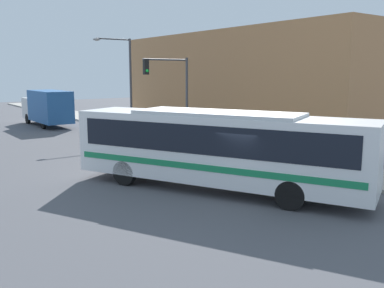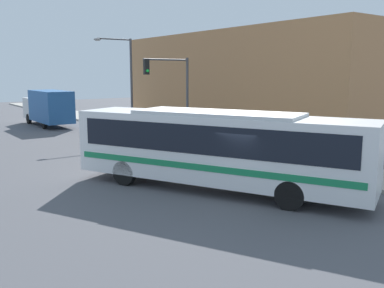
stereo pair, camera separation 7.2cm
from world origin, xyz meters
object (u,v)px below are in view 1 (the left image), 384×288
Objects in this scene: traffic_light_pole at (172,85)px; pedestrian_near_corner at (251,138)px; street_lamp at (125,75)px; city_bus at (217,145)px; fire_hydrant at (263,151)px; delivery_truck at (47,107)px; parking_meter at (201,132)px.

traffic_light_pole is 6.36m from pedestrian_near_corner.
street_lamp is at bearing 84.35° from traffic_light_pole.
fire_hydrant is (5.43, 2.77, -1.27)m from city_bus.
delivery_truck is 22.33m from fire_hydrant.
street_lamp is 13.62m from pedestrian_near_corner.
pedestrian_near_corner is (0.70, -3.72, -0.00)m from parking_meter.
traffic_light_pole is (-0.96, 7.02, 3.30)m from fire_hydrant.
street_lamp is (0.76, 7.72, 0.57)m from traffic_light_pole.
delivery_truck is 9.70× the size of fire_hydrant.
delivery_truck is 4.68× the size of pedestrian_near_corner.
pedestrian_near_corner reaches higher than parking_meter.
pedestrian_near_corner is (6.13, 4.36, -0.84)m from city_bus.
traffic_light_pole reaches higher than fire_hydrant.
parking_meter reaches higher than fire_hydrant.
fire_hydrant is 15.24m from street_lamp.
pedestrian_near_corner is (0.89, -13.15, -3.43)m from street_lamp.
city_bus is 9.77m from parking_meter.
street_lamp reaches higher than delivery_truck.
traffic_light_pole reaches higher than pedestrian_near_corner.
delivery_truck is at bearing 61.43° from city_bus.
city_bus is 7.20× the size of pedestrian_near_corner.
parking_meter is at bearing 30.52° from city_bus.
traffic_light_pole is at bearing 97.79° from fire_hydrant.
delivery_truck is 1.09× the size of street_lamp.
city_bus is 1.67× the size of street_lamp.
delivery_truck is 15.38m from traffic_light_pole.
parking_meter is (-0.00, 5.31, 0.43)m from fire_hydrant.
parking_meter is at bearing -60.64° from traffic_light_pole.
street_lamp is at bearing -61.28° from delivery_truck.
city_bus is 10.95m from traffic_light_pole.
delivery_truck is 1.42× the size of traffic_light_pole.
traffic_light_pole reaches higher than delivery_truck.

